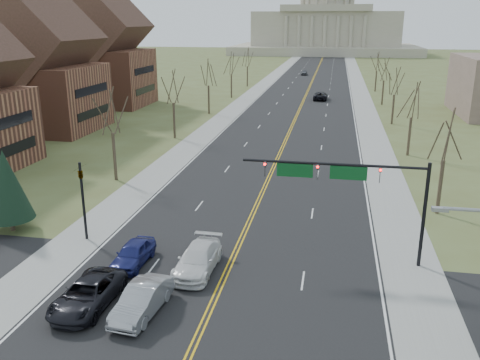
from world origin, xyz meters
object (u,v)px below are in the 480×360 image
at_px(signal_left, 82,192).
at_px(car_far_nb, 320,96).
at_px(car_sb_outer_second, 133,254).
at_px(car_sb_inner_lead, 142,300).
at_px(car_far_sb, 304,72).
at_px(car_sb_outer_lead, 88,294).
at_px(car_sb_inner_second, 198,259).
at_px(signal_mast, 347,180).

distance_m(signal_left, car_far_nb, 76.32).
height_order(car_sb_outer_second, car_far_nb, car_far_nb).
bearing_deg(car_sb_inner_lead, car_far_sb, 95.45).
height_order(car_sb_outer_lead, car_far_sb, car_sb_outer_lead).
bearing_deg(car_far_sb, car_far_nb, -83.60).
relative_size(car_sb_inner_lead, car_sb_outer_second, 1.10).
height_order(car_far_nb, car_far_sb, car_far_nb).
height_order(car_sb_outer_lead, car_sb_inner_second, car_sb_inner_second).
bearing_deg(car_sb_outer_lead, car_sb_outer_second, 86.42).
distance_m(car_sb_inner_lead, car_far_nb, 84.02).
bearing_deg(car_sb_outer_lead, car_far_nb, 84.89).
height_order(signal_mast, car_far_nb, signal_mast).
bearing_deg(car_far_nb, car_sb_outer_lead, 83.85).
relative_size(signal_mast, car_far_nb, 2.04).
bearing_deg(signal_mast, signal_left, 180.00).
bearing_deg(car_sb_inner_second, signal_left, 161.83).
height_order(car_sb_outer_lead, car_far_nb, car_far_nb).
relative_size(signal_left, car_sb_inner_second, 1.05).
distance_m(signal_left, car_sb_outer_lead, 10.34).
relative_size(car_sb_inner_lead, car_sb_outer_lead, 0.88).
xyz_separation_m(signal_left, car_sb_inner_second, (9.61, -3.43, -2.88)).
xyz_separation_m(car_sb_outer_lead, car_sb_inner_second, (5.05, 5.39, 0.02)).
xyz_separation_m(car_sb_inner_lead, car_sb_inner_second, (1.73, 5.50, -0.01)).
height_order(signal_mast, signal_left, signal_mast).
bearing_deg(signal_left, car_sb_outer_second, -33.11).
xyz_separation_m(signal_left, car_sb_outer_second, (5.09, -3.32, -2.92)).
distance_m(signal_mast, car_sb_inner_second, 11.10).
bearing_deg(car_far_nb, car_sb_outer_second, 83.75).
xyz_separation_m(signal_mast, car_sb_inner_second, (-9.34, -3.43, -4.92)).
height_order(signal_mast, car_sb_outer_lead, signal_mast).
height_order(car_sb_inner_lead, car_far_nb, car_sb_inner_lead).
height_order(car_sb_inner_lead, car_sb_outer_lead, car_sb_inner_lead).
bearing_deg(signal_left, car_sb_inner_second, -19.64).
distance_m(car_sb_outer_lead, car_sb_inner_second, 7.39).
relative_size(car_sb_outer_lead, car_far_nb, 0.97).
relative_size(car_sb_outer_lead, car_sb_outer_second, 1.26).
distance_m(signal_mast, car_far_sb, 125.79).
relative_size(car_sb_inner_lead, car_far_nb, 0.85).
distance_m(signal_left, car_far_sb, 125.55).
height_order(car_sb_inner_lead, car_far_sb, car_sb_inner_lead).
xyz_separation_m(car_far_nb, car_far_sb, (-6.58, 50.43, -0.07)).
distance_m(car_sb_outer_second, car_far_sb, 128.60).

